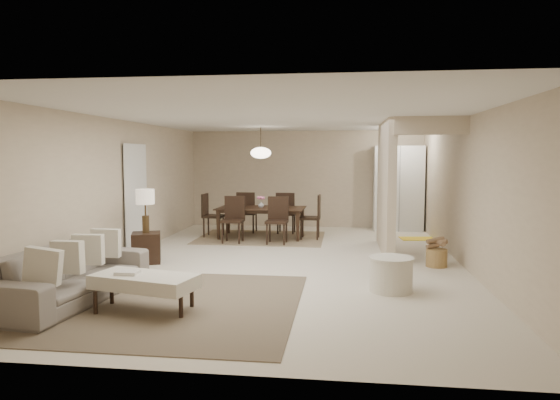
# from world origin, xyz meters

# --- Properties ---
(floor) EXTENTS (9.00, 9.00, 0.00)m
(floor) POSITION_xyz_m (0.00, 0.00, 0.00)
(floor) COLOR beige
(floor) RESTS_ON ground
(ceiling) EXTENTS (9.00, 9.00, 0.00)m
(ceiling) POSITION_xyz_m (0.00, 0.00, 2.50)
(ceiling) COLOR white
(ceiling) RESTS_ON back_wall
(back_wall) EXTENTS (6.00, 0.00, 6.00)m
(back_wall) POSITION_xyz_m (0.00, 4.50, 1.25)
(back_wall) COLOR #BBA88E
(back_wall) RESTS_ON floor
(left_wall) EXTENTS (0.00, 9.00, 9.00)m
(left_wall) POSITION_xyz_m (-3.00, 0.00, 1.25)
(left_wall) COLOR #BBA88E
(left_wall) RESTS_ON floor
(right_wall) EXTENTS (0.00, 9.00, 9.00)m
(right_wall) POSITION_xyz_m (3.00, 0.00, 1.25)
(right_wall) COLOR #BBA88E
(right_wall) RESTS_ON floor
(partition) EXTENTS (0.15, 2.50, 2.50)m
(partition) POSITION_xyz_m (1.80, 1.25, 1.25)
(partition) COLOR #BBA88E
(partition) RESTS_ON floor
(doorway) EXTENTS (0.04, 0.90, 2.04)m
(doorway) POSITION_xyz_m (-2.97, 0.60, 1.02)
(doorway) COLOR black
(doorway) RESTS_ON floor
(pantry_cabinet) EXTENTS (1.20, 0.55, 2.10)m
(pantry_cabinet) POSITION_xyz_m (2.35, 4.15, 1.05)
(pantry_cabinet) COLOR white
(pantry_cabinet) RESTS_ON floor
(flush_light) EXTENTS (0.44, 0.44, 0.05)m
(flush_light) POSITION_xyz_m (2.30, 3.20, 2.46)
(flush_light) COLOR white
(flush_light) RESTS_ON ceiling
(living_rug) EXTENTS (3.20, 3.20, 0.01)m
(living_rug) POSITION_xyz_m (-1.15, -2.62, 0.01)
(living_rug) COLOR brown
(living_rug) RESTS_ON floor
(sofa) EXTENTS (2.45, 1.16, 0.69)m
(sofa) POSITION_xyz_m (-2.45, -2.62, 0.35)
(sofa) COLOR slate
(sofa) RESTS_ON floor
(ottoman_bench) EXTENTS (1.33, 0.83, 0.44)m
(ottoman_bench) POSITION_xyz_m (-1.35, -2.92, 0.36)
(ottoman_bench) COLOR silver
(ottoman_bench) RESTS_ON living_rug
(side_table) EXTENTS (0.61, 0.61, 0.52)m
(side_table) POSITION_xyz_m (-2.40, -0.30, 0.26)
(side_table) COLOR black
(side_table) RESTS_ON floor
(table_lamp) EXTENTS (0.32, 0.32, 0.76)m
(table_lamp) POSITION_xyz_m (-2.40, -0.30, 1.09)
(table_lamp) COLOR #47351E
(table_lamp) RESTS_ON side_table
(round_pouf) EXTENTS (0.60, 0.60, 0.47)m
(round_pouf) POSITION_xyz_m (1.65, -1.65, 0.23)
(round_pouf) COLOR silver
(round_pouf) RESTS_ON floor
(wicker_basket) EXTENTS (0.36, 0.36, 0.30)m
(wicker_basket) POSITION_xyz_m (2.55, 0.00, 0.15)
(wicker_basket) COLOR olive
(wicker_basket) RESTS_ON floor
(dining_rug) EXTENTS (2.80, 2.10, 0.01)m
(dining_rug) POSITION_xyz_m (-0.85, 2.54, 0.01)
(dining_rug) COLOR #8A7855
(dining_rug) RESTS_ON floor
(dining_table) EXTENTS (1.98, 1.14, 0.69)m
(dining_table) POSITION_xyz_m (-0.85, 2.54, 0.34)
(dining_table) COLOR black
(dining_table) RESTS_ON dining_rug
(dining_chairs) EXTENTS (2.67, 1.95, 0.99)m
(dining_chairs) POSITION_xyz_m (-0.85, 2.54, 0.50)
(dining_chairs) COLOR black
(dining_chairs) RESTS_ON dining_rug
(vase) EXTENTS (0.17, 0.17, 0.14)m
(vase) POSITION_xyz_m (-0.85, 2.54, 0.76)
(vase) COLOR silver
(vase) RESTS_ON dining_table
(yellow_mat) EXTENTS (0.89, 0.60, 0.01)m
(yellow_mat) POSITION_xyz_m (2.70, 2.85, 0.01)
(yellow_mat) COLOR yellow
(yellow_mat) RESTS_ON floor
(pendant_light) EXTENTS (0.46, 0.46, 0.71)m
(pendant_light) POSITION_xyz_m (-0.85, 2.54, 1.92)
(pendant_light) COLOR #47351E
(pendant_light) RESTS_ON ceiling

